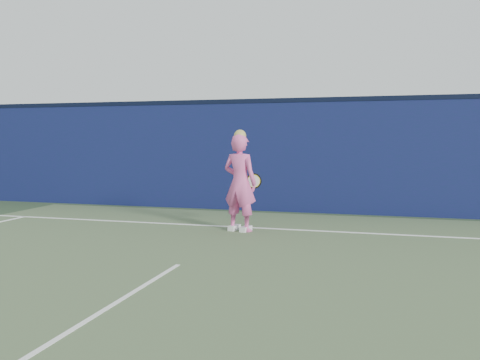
% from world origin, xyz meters
% --- Properties ---
extents(ground, '(80.00, 80.00, 0.00)m').
position_xyz_m(ground, '(0.00, 0.00, 0.00)').
color(ground, '#284128').
rests_on(ground, ground).
extents(court_surface, '(11.00, 16.00, 0.01)m').
position_xyz_m(court_surface, '(0.00, -2.00, 0.00)').
color(court_surface, '#47613D').
rests_on(court_surface, ground).
extents(backstop_wall, '(24.00, 0.40, 2.50)m').
position_xyz_m(backstop_wall, '(0.00, 6.50, 1.25)').
color(backstop_wall, '#0E1A3D').
rests_on(backstop_wall, ground).
extents(wall_cap, '(24.00, 0.42, 0.10)m').
position_xyz_m(wall_cap, '(0.00, 6.50, 2.55)').
color(wall_cap, black).
rests_on(wall_cap, backstop_wall).
extents(player, '(0.72, 0.56, 1.84)m').
position_xyz_m(player, '(0.11, 3.65, 0.89)').
color(player, '#E759A2').
rests_on(player, ground).
extents(racket, '(0.56, 0.14, 0.30)m').
position_xyz_m(racket, '(0.22, 4.12, 0.87)').
color(racket, black).
rests_on(racket, ground).
extents(court_lines, '(11.00, 12.04, 0.01)m').
position_xyz_m(court_lines, '(0.00, -0.33, 0.01)').
color(court_lines, white).
rests_on(court_lines, court_surface).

